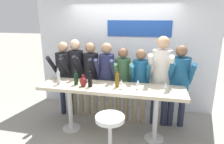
{
  "coord_description": "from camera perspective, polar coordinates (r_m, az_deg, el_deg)",
  "views": [
    {
      "loc": [
        0.76,
        -3.35,
        2.23
      ],
      "look_at": [
        0.0,
        0.1,
        1.23
      ],
      "focal_mm": 32.0,
      "sensor_mm": 36.0,
      "label": 1
    }
  ],
  "objects": [
    {
      "name": "person_rightmost",
      "position": [
        4.13,
        18.62,
        -1.73
      ],
      "size": [
        0.5,
        0.58,
        1.69
      ],
      "rotation": [
        0.0,
        0.0,
        0.07
      ],
      "color": "#23283D",
      "rests_on": "ground_plane"
    },
    {
      "name": "back_wall",
      "position": [
        4.81,
        3.25,
        6.32
      ],
      "size": [
        4.27,
        0.12,
        2.86
      ],
      "color": "silver",
      "rests_on": "ground_plane"
    },
    {
      "name": "decorative_vase",
      "position": [
        3.69,
        -8.21,
        -2.7
      ],
      "size": [
        0.13,
        0.13,
        0.22
      ],
      "color": "maroon",
      "rests_on": "tasting_table"
    },
    {
      "name": "wine_glass_0",
      "position": [
        3.53,
        7.44,
        -2.92
      ],
      "size": [
        0.07,
        0.07,
        0.18
      ],
      "color": "silver",
      "rests_on": "tasting_table"
    },
    {
      "name": "person_center_right",
      "position": [
        4.16,
        3.06,
        -1.28
      ],
      "size": [
        0.44,
        0.54,
        1.61
      ],
      "rotation": [
        0.0,
        0.0,
        0.19
      ],
      "color": "gray",
      "rests_on": "ground_plane"
    },
    {
      "name": "wine_bottle_0",
      "position": [
        3.87,
        -15.08,
        -1.34
      ],
      "size": [
        0.06,
        0.06,
        0.32
      ],
      "color": "#B7BCC1",
      "rests_on": "tasting_table"
    },
    {
      "name": "person_far_right",
      "position": [
        4.06,
        13.87,
        -0.01
      ],
      "size": [
        0.5,
        0.61,
        1.86
      ],
      "rotation": [
        0.0,
        0.0,
        -0.09
      ],
      "color": "#23283D",
      "rests_on": "ground_plane"
    },
    {
      "name": "tasting_table",
      "position": [
        3.7,
        -0.33,
        -6.1
      ],
      "size": [
        2.67,
        0.64,
        0.98
      ],
      "color": "beige",
      "rests_on": "ground_plane"
    },
    {
      "name": "person_center",
      "position": [
        4.16,
        -1.55,
        -0.38
      ],
      "size": [
        0.41,
        0.53,
        1.7
      ],
      "rotation": [
        0.0,
        0.0,
        0.06
      ],
      "color": "gray",
      "rests_on": "ground_plane"
    },
    {
      "name": "ground_plane",
      "position": [
        4.09,
        -0.31,
        -17.13
      ],
      "size": [
        40.0,
        40.0,
        0.0
      ],
      "primitive_type": "plane",
      "color": "gray"
    },
    {
      "name": "wine_bottle_3",
      "position": [
        3.63,
        -6.31,
        -2.19
      ],
      "size": [
        0.08,
        0.08,
        0.29
      ],
      "color": "black",
      "rests_on": "tasting_table"
    },
    {
      "name": "wine_bottle_1",
      "position": [
        3.6,
        1.48,
        -2.05
      ],
      "size": [
        0.07,
        0.07,
        0.32
      ],
      "color": "brown",
      "rests_on": "tasting_table"
    },
    {
      "name": "wine_bottle_2",
      "position": [
        3.78,
        -10.26,
        -1.73
      ],
      "size": [
        0.08,
        0.08,
        0.27
      ],
      "color": "black",
      "rests_on": "tasting_table"
    },
    {
      "name": "bar_stool",
      "position": [
        3.22,
        -0.58,
        -16.41
      ],
      "size": [
        0.47,
        0.47,
        0.75
      ],
      "color": "silver",
      "rests_on": "ground_plane"
    },
    {
      "name": "wine_glass_1",
      "position": [
        3.45,
        15.1,
        -3.79
      ],
      "size": [
        0.07,
        0.07,
        0.18
      ],
      "color": "silver",
      "rests_on": "tasting_table"
    },
    {
      "name": "person_left",
      "position": [
        4.45,
        -10.25,
        0.79
      ],
      "size": [
        0.44,
        0.56,
        1.74
      ],
      "rotation": [
        0.0,
        0.0,
        -0.15
      ],
      "color": "gray",
      "rests_on": "ground_plane"
    },
    {
      "name": "person_far_left",
      "position": [
        4.52,
        -13.49,
        0.25
      ],
      "size": [
        0.49,
        0.59,
        1.69
      ],
      "rotation": [
        0.0,
        0.0,
        -0.2
      ],
      "color": "#23283D",
      "rests_on": "ground_plane"
    },
    {
      "name": "person_right",
      "position": [
        4.08,
        8.02,
        -1.87
      ],
      "size": [
        0.4,
        0.51,
        1.6
      ],
      "rotation": [
        0.0,
        0.0,
        0.07
      ],
      "color": "gray",
      "rests_on": "ground_plane"
    },
    {
      "name": "person_center_left",
      "position": [
        4.34,
        -6.08,
        0.07
      ],
      "size": [
        0.45,
        0.56,
        1.69
      ],
      "rotation": [
        0.0,
        0.0,
        -0.18
      ],
      "color": "gray",
      "rests_on": "ground_plane"
    },
    {
      "name": "wine_glass_2",
      "position": [
        3.51,
        2.66,
        -2.9
      ],
      "size": [
        0.07,
        0.07,
        0.18
      ],
      "color": "silver",
      "rests_on": "tasting_table"
    }
  ]
}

